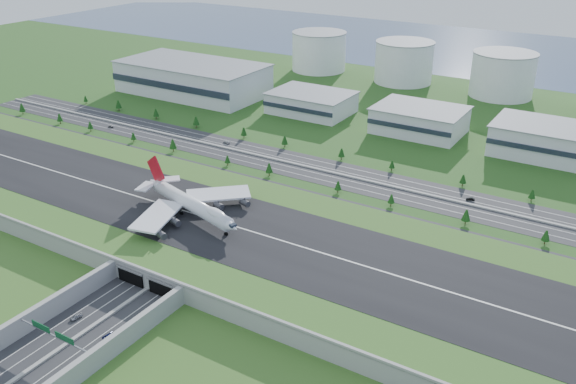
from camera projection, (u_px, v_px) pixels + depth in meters
The scene contains 20 objects.
ground at pixel (222, 238), 284.81m from camera, with size 1200.00×1200.00×0.00m, color #274A17.
airfield_deck at pixel (222, 230), 283.00m from camera, with size 520.00×100.00×9.20m.
underpass_road at pixel (44, 351), 206.57m from camera, with size 38.80×120.40×8.00m.
sign_gantry_near at pixel (53, 336), 208.46m from camera, with size 38.70×0.70×9.80m.
north_expressway at pixel (320, 170), 358.17m from camera, with size 560.00×36.00×0.12m, color #28282B.
tree_row at pixel (308, 160), 360.68m from camera, with size 504.34×48.66×8.44m.
hangar_west at pixel (193, 78), 503.05m from camera, with size 120.00×60.00×25.00m, color silver.
hangar_mid_a at pixel (311, 103), 456.86m from camera, with size 58.00×42.00×15.00m, color silver.
hangar_mid_b at pixel (419, 120), 416.13m from camera, with size 58.00×42.00×17.00m, color silver.
hangar_mid_c at pixel (543, 140), 377.77m from camera, with size 58.00×42.00×19.00m, color silver.
fuel_tank_a at pixel (319, 52), 573.77m from camera, with size 50.00×50.00×35.00m, color silver.
fuel_tank_b at pixel (404, 62), 533.47m from camera, with size 50.00×50.00×35.00m, color silver.
fuel_tank_c at pixel (503, 75), 493.16m from camera, with size 50.00×50.00×35.00m, color silver.
bay_water at pixel (492, 52), 655.56m from camera, with size 1200.00×260.00×0.06m, color #3E5376.
boeing_747 at pixel (190, 203), 285.57m from camera, with size 69.75×65.04×22.09m.
car_0 at pixel (76, 317), 228.23m from camera, with size 1.93×4.80×1.64m, color #9E9FA3.
car_2 at pixel (109, 336), 218.23m from camera, with size 2.20×4.77×1.32m, color #0C143E.
car_4 at pixel (111, 127), 427.56m from camera, with size 1.58×3.94×1.34m, color #4C4C50.
car_5 at pixel (470, 199), 320.71m from camera, with size 1.55×4.45×1.47m, color black.
car_7 at pixel (227, 142), 399.49m from camera, with size 2.37×5.82×1.69m, color silver.
Camera 1 is at (156.50, -196.19, 139.79)m, focal length 38.00 mm.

